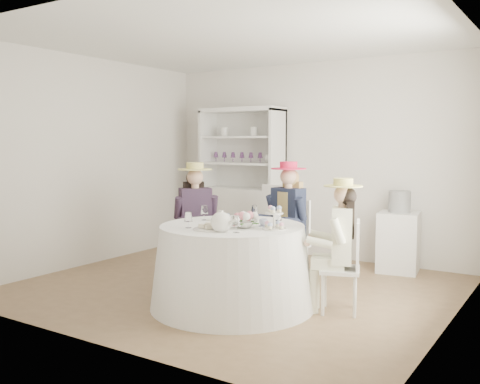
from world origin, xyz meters
The scene contains 23 objects.
ground centered at (0.00, 0.00, 0.00)m, with size 4.50×4.50×0.00m, color brown.
ceiling centered at (0.00, 0.00, 2.70)m, with size 4.50×4.50×0.00m, color white.
wall_back centered at (0.00, 2.00, 1.35)m, with size 4.50×4.50×0.00m, color silver.
wall_front centered at (0.00, -2.00, 1.35)m, with size 4.50×4.50×0.00m, color silver.
wall_left centered at (-2.25, 0.00, 1.35)m, with size 4.50×4.50×0.00m, color silver.
wall_right centered at (2.25, 0.00, 1.35)m, with size 4.50×4.50×0.00m, color silver.
tea_table centered at (0.36, -0.59, 0.40)m, with size 1.59×1.59×0.80m.
hutch centered at (-1.03, 1.77, 0.75)m, with size 1.31×0.65×2.10m.
side_table centered at (1.30, 1.70, 0.37)m, with size 0.48×0.48×0.74m, color silver.
hatbox centered at (1.30, 1.70, 0.87)m, with size 0.26×0.26×0.26m, color black.
guest_left centered at (-0.51, -0.04, 0.77)m, with size 0.59×0.57×1.37m.
guest_mid centered at (0.41, 0.43, 0.78)m, with size 0.52×0.55×1.38m.
guest_right centered at (1.30, -0.20, 0.71)m, with size 0.52×0.48×1.27m.
spare_chair centered at (-0.14, 1.31, 0.56)m, with size 0.48×0.48×1.05m.
teacup_a centered at (0.16, -0.42, 0.84)m, with size 0.09×0.09×0.07m, color white.
teacup_b centered at (0.30, -0.31, 0.83)m, with size 0.07×0.07×0.06m, color white.
teacup_c centered at (0.65, -0.51, 0.83)m, with size 0.08×0.08×0.06m, color white.
flower_bowl centered at (0.54, -0.67, 0.83)m, with size 0.22×0.22×0.05m, color white.
flower_arrangement centered at (0.55, -0.68, 0.90)m, with size 0.20×0.20×0.08m.
table_teapot centered at (0.49, -0.96, 0.89)m, with size 0.27×0.19×0.20m.
sandwich_plate centered at (0.33, -0.94, 0.82)m, with size 0.29×0.29×0.06m.
cupcake_stand centered at (0.82, -0.60, 0.88)m, with size 0.23×0.23×0.21m.
stemware_set centered at (0.36, -0.59, 0.88)m, with size 0.92×0.89×0.15m.
Camera 1 is at (3.17, -4.84, 1.59)m, focal length 40.00 mm.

